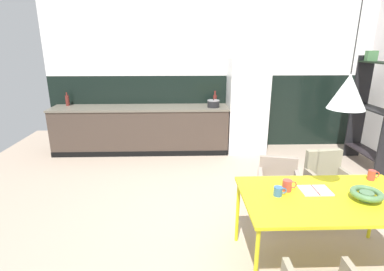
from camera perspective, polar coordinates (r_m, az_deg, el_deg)
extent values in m
plane|color=tan|center=(3.66, 8.39, -17.42)|extent=(8.49, 8.49, 0.00)
cube|color=black|center=(6.18, 3.83, 4.72)|extent=(6.53, 0.12, 1.47)
cube|color=white|center=(6.04, 4.12, 18.45)|extent=(6.53, 0.12, 1.47)
cube|color=#40342C|center=(5.93, -9.75, 0.98)|extent=(3.37, 0.60, 0.87)
cube|color=#615C4F|center=(5.83, -9.97, 5.27)|extent=(3.40, 0.63, 0.04)
cube|color=black|center=(5.77, -9.95, -3.53)|extent=(3.37, 0.01, 0.10)
cube|color=silver|center=(5.90, 10.51, 5.64)|extent=(0.74, 0.60, 1.83)
cube|color=gold|center=(3.01, 24.91, -10.90)|extent=(1.56, 0.90, 0.03)
cylinder|color=gold|center=(3.30, 8.79, -14.27)|extent=(0.04, 0.04, 0.72)
cylinder|color=gold|center=(3.84, 31.62, -11.98)|extent=(0.04, 0.04, 0.72)
cylinder|color=yellow|center=(2.65, 12.22, -23.48)|extent=(0.04, 0.04, 0.72)
cube|color=gray|center=(3.80, 16.22, -9.43)|extent=(0.58, 0.56, 0.06)
cube|color=gray|center=(3.91, 16.26, -5.88)|extent=(0.46, 0.19, 0.28)
cube|color=gray|center=(3.78, 19.70, -8.22)|extent=(0.15, 0.41, 0.14)
cube|color=gray|center=(3.74, 12.97, -7.88)|extent=(0.15, 0.41, 0.14)
cylinder|color=black|center=(3.76, 19.24, -13.86)|extent=(0.02, 0.02, 0.38)
cylinder|color=black|center=(3.72, 12.96, -13.60)|extent=(0.02, 0.02, 0.38)
cylinder|color=black|center=(4.09, 18.64, -11.14)|extent=(0.02, 0.02, 0.38)
cylinder|color=black|center=(4.05, 12.93, -10.88)|extent=(0.02, 0.02, 0.38)
cylinder|color=black|center=(4.01, 18.67, -14.71)|extent=(0.12, 0.41, 0.02)
cylinder|color=black|center=(3.98, 12.77, -14.47)|extent=(0.12, 0.41, 0.02)
cube|color=gray|center=(4.05, 24.99, -8.87)|extent=(0.53, 0.51, 0.06)
cube|color=gray|center=(4.12, 23.90, -5.00)|extent=(0.46, 0.13, 0.37)
cube|color=gray|center=(4.13, 27.76, -7.23)|extent=(0.09, 0.42, 0.14)
cube|color=gray|center=(3.89, 22.43, -7.94)|extent=(0.09, 0.42, 0.14)
cylinder|color=black|center=(4.11, 28.43, -12.32)|extent=(0.02, 0.02, 0.37)
cylinder|color=black|center=(3.90, 23.55, -13.25)|extent=(0.02, 0.02, 0.37)
cylinder|color=black|center=(4.38, 25.54, -10.07)|extent=(0.02, 0.02, 0.37)
cylinder|color=black|center=(4.18, 20.87, -10.78)|extent=(0.02, 0.02, 0.37)
cylinder|color=black|center=(4.33, 26.61, -13.24)|extent=(0.06, 0.41, 0.02)
cylinder|color=black|center=(4.13, 21.88, -14.14)|extent=(0.06, 0.41, 0.02)
cylinder|color=#4C704C|center=(3.07, 30.55, -10.05)|extent=(0.12, 0.12, 0.08)
torus|color=#4C7547|center=(3.06, 30.62, -9.60)|extent=(0.27, 0.27, 0.05)
cube|color=white|center=(3.02, 21.47, -9.86)|extent=(0.14, 0.21, 0.01)
cube|color=white|center=(3.08, 23.83, -9.65)|extent=(0.14, 0.21, 0.01)
cube|color=#B73833|center=(3.05, 22.68, -9.62)|extent=(0.01, 0.21, 0.00)
cylinder|color=#B23D33|center=(3.52, 31.31, -6.56)|extent=(0.07, 0.07, 0.11)
torus|color=#B23D33|center=(3.54, 31.96, -6.42)|extent=(0.07, 0.01, 0.07)
cylinder|color=#B23D33|center=(2.95, 17.84, -9.14)|extent=(0.09, 0.09, 0.11)
torus|color=#B23D33|center=(2.96, 18.90, -8.97)|extent=(0.07, 0.01, 0.07)
cylinder|color=#335B93|center=(2.84, 16.23, -10.28)|extent=(0.08, 0.08, 0.09)
torus|color=#335B93|center=(2.85, 17.23, -10.14)|extent=(0.06, 0.01, 0.06)
cylinder|color=black|center=(5.71, 4.14, 6.08)|extent=(0.23, 0.23, 0.12)
cylinder|color=gray|center=(5.69, 4.15, 6.76)|extent=(0.24, 0.24, 0.01)
sphere|color=black|center=(5.69, 4.16, 6.94)|extent=(0.02, 0.02, 0.02)
cylinder|color=maroon|center=(5.95, 4.43, 6.86)|extent=(0.07, 0.07, 0.19)
cylinder|color=maroon|center=(5.93, 4.46, 8.18)|extent=(0.04, 0.04, 0.09)
cylinder|color=maroon|center=(6.33, -22.89, 6.23)|extent=(0.07, 0.07, 0.20)
cylinder|color=maroon|center=(6.31, -23.03, 7.39)|extent=(0.03, 0.03, 0.06)
cube|color=black|center=(6.29, 29.42, 4.66)|extent=(0.30, 0.03, 1.88)
cube|color=black|center=(6.07, 30.66, -2.71)|extent=(0.30, 0.92, 0.02)
cube|color=black|center=(5.89, 31.79, 4.32)|extent=(0.30, 0.92, 0.02)
cube|color=black|center=(5.80, 33.00, 11.68)|extent=(0.30, 0.92, 0.02)
cube|color=#4C7F4C|center=(6.09, 31.29, 13.01)|extent=(0.18, 0.10, 0.17)
cylinder|color=black|center=(2.67, 29.99, 21.46)|extent=(0.01, 0.01, 1.04)
cone|color=silver|center=(2.68, 27.88, 7.48)|extent=(0.29, 0.29, 0.28)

